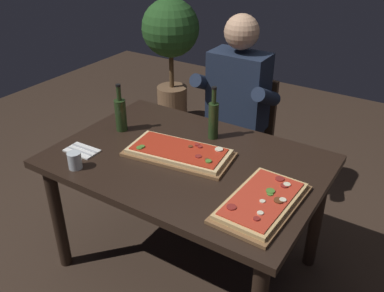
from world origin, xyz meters
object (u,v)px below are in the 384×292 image
(pizza_rectangular_front, at_px, (178,153))
(tumbler_near_camera, at_px, (75,161))
(dining_table, at_px, (187,173))
(potted_plant_corner, at_px, (171,42))
(pizza_rectangular_left, at_px, (262,202))
(seated_diner, at_px, (235,105))
(wine_bottle_dark, at_px, (213,119))
(oil_bottle_amber, at_px, (121,114))
(diner_chair, at_px, (241,133))

(pizza_rectangular_front, relative_size, tumbler_near_camera, 6.88)
(dining_table, bearing_deg, potted_plant_corner, 127.48)
(pizza_rectangular_front, bearing_deg, pizza_rectangular_left, -15.92)
(tumbler_near_camera, distance_m, seated_diner, 1.16)
(wine_bottle_dark, distance_m, oil_bottle_amber, 0.54)
(diner_chair, relative_size, seated_diner, 0.65)
(pizza_rectangular_left, bearing_deg, potted_plant_corner, 134.45)
(wine_bottle_dark, height_order, tumbler_near_camera, wine_bottle_dark)
(pizza_rectangular_left, height_order, potted_plant_corner, potted_plant_corner)
(dining_table, distance_m, oil_bottle_amber, 0.54)
(pizza_rectangular_front, height_order, diner_chair, diner_chair)
(dining_table, xyz_separation_m, pizza_rectangular_front, (-0.05, -0.00, 0.12))
(dining_table, bearing_deg, pizza_rectangular_front, -176.48)
(pizza_rectangular_left, xyz_separation_m, seated_diner, (-0.60, 0.89, -0.02))
(pizza_rectangular_front, height_order, seated_diner, seated_diner)
(wine_bottle_dark, distance_m, seated_diner, 0.49)
(dining_table, bearing_deg, diner_chair, 96.84)
(dining_table, bearing_deg, pizza_rectangular_left, -17.78)
(pizza_rectangular_front, height_order, tumbler_near_camera, tumbler_near_camera)
(pizza_rectangular_front, distance_m, oil_bottle_amber, 0.46)
(pizza_rectangular_left, relative_size, tumbler_near_camera, 5.80)
(pizza_rectangular_front, bearing_deg, oil_bottle_amber, 171.27)
(dining_table, bearing_deg, seated_diner, 97.94)
(pizza_rectangular_left, bearing_deg, oil_bottle_amber, 167.27)
(oil_bottle_amber, distance_m, tumbler_near_camera, 0.46)
(tumbler_near_camera, bearing_deg, wine_bottle_dark, 57.41)
(diner_chair, xyz_separation_m, seated_diner, (0.00, -0.12, 0.26))
(dining_table, bearing_deg, oil_bottle_amber, 172.48)
(dining_table, relative_size, potted_plant_corner, 1.17)
(wine_bottle_dark, xyz_separation_m, tumbler_near_camera, (-0.42, -0.65, -0.08))
(diner_chair, relative_size, potted_plant_corner, 0.73)
(pizza_rectangular_left, relative_size, oil_bottle_amber, 1.75)
(oil_bottle_amber, distance_m, seated_diner, 0.79)
(oil_bottle_amber, bearing_deg, seated_diner, 59.21)
(pizza_rectangular_left, xyz_separation_m, wine_bottle_dark, (-0.50, 0.43, 0.10))
(dining_table, distance_m, wine_bottle_dark, 0.35)
(pizza_rectangular_left, xyz_separation_m, diner_chair, (-0.60, 1.01, -0.27))
(diner_chair, bearing_deg, seated_diner, -90.00)
(wine_bottle_dark, bearing_deg, dining_table, -89.11)
(pizza_rectangular_front, relative_size, seated_diner, 0.45)
(potted_plant_corner, bearing_deg, pizza_rectangular_left, -45.55)
(pizza_rectangular_left, xyz_separation_m, potted_plant_corner, (-1.72, 1.75, 0.04))
(oil_bottle_amber, bearing_deg, diner_chair, 63.20)
(pizza_rectangular_left, relative_size, seated_diner, 0.38)
(wine_bottle_dark, bearing_deg, pizza_rectangular_front, -99.55)
(pizza_rectangular_left, height_order, tumbler_near_camera, tumbler_near_camera)
(dining_table, height_order, oil_bottle_amber, oil_bottle_amber)
(diner_chair, xyz_separation_m, potted_plant_corner, (-1.12, 0.73, 0.31))
(pizza_rectangular_front, bearing_deg, diner_chair, 93.47)
(seated_diner, bearing_deg, pizza_rectangular_left, -56.17)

